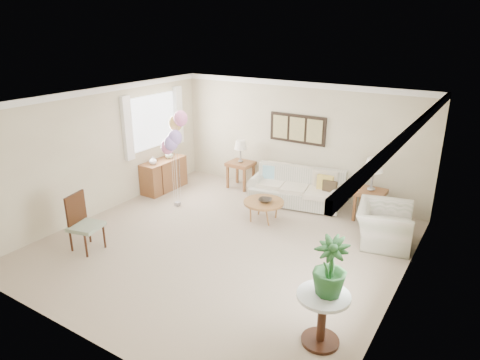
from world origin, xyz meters
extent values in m
plane|color=#A08E7A|center=(0.00, 0.00, 0.00)|extent=(6.00, 6.00, 0.00)
cube|color=beige|center=(0.00, 3.00, 1.30)|extent=(6.00, 0.04, 2.60)
cube|color=beige|center=(0.00, -3.00, 1.30)|extent=(6.00, 0.04, 2.60)
cube|color=beige|center=(-3.00, 0.00, 1.30)|extent=(0.04, 6.00, 2.60)
cube|color=beige|center=(3.00, 0.00, 1.30)|extent=(0.04, 6.00, 2.60)
cube|color=white|center=(0.00, 0.00, 2.59)|extent=(6.00, 6.00, 0.02)
cube|color=white|center=(0.00, 2.97, 2.54)|extent=(6.00, 0.06, 0.12)
cube|color=white|center=(-2.97, 0.00, 2.54)|extent=(0.06, 6.00, 0.12)
cube|color=white|center=(2.97, 0.00, 2.54)|extent=(0.06, 6.00, 0.12)
cube|color=white|center=(-2.98, 1.50, 1.65)|extent=(0.04, 1.40, 1.20)
cube|color=white|center=(-2.94, 0.65, 1.65)|extent=(0.10, 0.22, 1.40)
cube|color=white|center=(-2.94, 2.35, 1.65)|extent=(0.10, 0.22, 1.40)
cube|color=black|center=(0.00, 2.97, 1.55)|extent=(1.35, 0.04, 0.65)
cube|color=#8C8C59|center=(-0.42, 2.94, 1.55)|extent=(0.36, 0.02, 0.52)
cube|color=#8C8C59|center=(0.00, 2.94, 1.55)|extent=(0.36, 0.02, 0.52)
cube|color=#8C8C59|center=(0.42, 2.94, 1.55)|extent=(0.36, 0.02, 0.52)
cube|color=beige|center=(0.30, 2.36, 0.20)|extent=(2.08, 1.15, 0.32)
cube|color=beige|center=(0.30, 2.65, 0.55)|extent=(1.96, 0.56, 0.49)
cylinder|color=beige|center=(-0.64, 2.36, 0.40)|extent=(0.43, 0.84, 0.29)
cylinder|color=beige|center=(1.23, 2.36, 0.40)|extent=(0.43, 0.84, 0.29)
cube|color=beige|center=(-0.26, 2.32, 0.39)|extent=(0.64, 0.73, 0.11)
cube|color=beige|center=(0.30, 2.32, 0.39)|extent=(0.64, 0.73, 0.11)
cube|color=beige|center=(0.86, 2.32, 0.39)|extent=(0.64, 0.73, 0.11)
cube|color=#8BC9DC|center=(-0.40, 2.47, 0.59)|extent=(0.34, 0.11, 0.34)
cube|color=gold|center=(0.92, 2.47, 0.59)|extent=(0.34, 0.11, 0.34)
cube|color=#392C1D|center=(1.06, 2.40, 0.54)|extent=(0.30, 0.09, 0.30)
cube|color=beige|center=(0.30, 2.36, 0.02)|extent=(1.78, 0.71, 0.04)
cube|color=brown|center=(-1.28, 2.61, 0.60)|extent=(0.59, 0.54, 0.09)
cube|color=brown|center=(-1.52, 2.39, 0.28)|extent=(0.05, 0.05, 0.56)
cube|color=brown|center=(-1.05, 2.39, 0.28)|extent=(0.05, 0.05, 0.56)
cube|color=brown|center=(-1.52, 2.82, 0.28)|extent=(0.05, 0.05, 0.56)
cube|color=brown|center=(-1.05, 2.82, 0.28)|extent=(0.05, 0.05, 0.56)
cube|color=brown|center=(1.90, 2.43, 0.60)|extent=(0.59, 0.53, 0.09)
cube|color=brown|center=(1.67, 2.22, 0.28)|extent=(0.05, 0.05, 0.55)
cube|color=brown|center=(2.14, 2.22, 0.28)|extent=(0.05, 0.05, 0.55)
cube|color=brown|center=(1.67, 2.65, 0.28)|extent=(0.05, 0.05, 0.55)
cube|color=brown|center=(2.14, 2.65, 0.28)|extent=(0.05, 0.05, 0.55)
cylinder|color=gray|center=(-1.28, 2.61, 0.67)|extent=(0.13, 0.13, 0.05)
cylinder|color=gray|center=(-1.28, 2.61, 0.83)|extent=(0.04, 0.04, 0.27)
cone|color=silver|center=(-1.28, 2.61, 1.08)|extent=(0.31, 0.31, 0.22)
cylinder|color=gray|center=(1.90, 2.43, 0.67)|extent=(0.16, 0.16, 0.07)
cylinder|color=gray|center=(1.90, 2.43, 0.87)|extent=(0.04, 0.04, 0.33)
cone|color=silver|center=(1.90, 2.43, 1.17)|extent=(0.38, 0.38, 0.27)
cylinder|color=olive|center=(0.10, 1.27, 0.39)|extent=(0.82, 0.82, 0.05)
cylinder|color=olive|center=(0.30, 1.46, 0.18)|extent=(0.03, 0.03, 0.37)
cylinder|color=olive|center=(-0.09, 1.46, 0.18)|extent=(0.03, 0.03, 0.37)
cylinder|color=olive|center=(-0.09, 1.08, 0.18)|extent=(0.03, 0.03, 0.37)
cylinder|color=olive|center=(0.30, 1.08, 0.18)|extent=(0.03, 0.03, 0.37)
imported|color=#2B241C|center=(0.14, 1.26, 0.45)|extent=(0.32, 0.32, 0.07)
imported|color=beige|center=(2.41, 1.60, 0.35)|extent=(1.14, 1.25, 0.70)
cylinder|color=silver|center=(2.45, -1.47, 0.69)|extent=(0.66, 0.66, 0.04)
cylinder|color=black|center=(2.45, -1.47, 0.34)|extent=(0.11, 0.11, 0.66)
cylinder|color=black|center=(2.45, -1.47, 0.01)|extent=(0.48, 0.48, 0.01)
imported|color=#23542A|center=(2.49, -1.43, 1.08)|extent=(0.46, 0.46, 0.75)
cube|color=gray|center=(-1.93, -1.43, 0.45)|extent=(0.59, 0.59, 0.07)
cylinder|color=black|center=(-2.13, -1.63, 0.21)|extent=(0.04, 0.04, 0.41)
cylinder|color=black|center=(-1.74, -1.63, 0.21)|extent=(0.04, 0.04, 0.41)
cylinder|color=black|center=(-2.13, -1.24, 0.21)|extent=(0.04, 0.04, 0.41)
cylinder|color=black|center=(-1.74, -1.24, 0.21)|extent=(0.04, 0.04, 0.41)
cube|color=black|center=(-2.15, -1.43, 0.74)|extent=(0.14, 0.47, 0.54)
cube|color=brown|center=(-2.76, 1.50, 0.37)|extent=(0.45, 1.20, 0.74)
cube|color=black|center=(-2.75, 1.20, 0.37)|extent=(0.46, 0.02, 0.70)
cube|color=black|center=(-2.75, 1.80, 0.37)|extent=(0.46, 0.02, 0.70)
imported|color=white|center=(-2.74, 1.14, 0.83)|extent=(0.17, 0.17, 0.18)
imported|color=beige|center=(-2.74, 1.70, 0.84)|extent=(0.24, 0.24, 0.20)
cube|color=gray|center=(-1.86, 0.91, 0.04)|extent=(0.10, 0.10, 0.08)
ellipsoid|color=#FF84C7|center=(-2.01, 0.87, 1.33)|extent=(0.29, 0.29, 0.33)
cylinder|color=silver|center=(-1.94, 0.89, 0.62)|extent=(0.01, 0.01, 1.08)
ellipsoid|color=#AB8AEE|center=(-1.78, 0.85, 1.56)|extent=(0.29, 0.29, 0.33)
cylinder|color=silver|center=(-1.82, 0.88, 0.74)|extent=(0.01, 0.01, 1.31)
ellipsoid|color=#E0B75D|center=(-1.93, 1.06, 1.81)|extent=(0.29, 0.29, 0.33)
cylinder|color=silver|center=(-1.90, 0.98, 0.86)|extent=(0.01, 0.01, 1.56)
ellipsoid|color=#FF84C7|center=(-1.76, 1.03, 1.94)|extent=(0.29, 0.29, 0.33)
cylinder|color=silver|center=(-1.81, 0.97, 0.93)|extent=(0.01, 0.01, 1.69)
ellipsoid|color=#AB8AEE|center=(-1.84, 0.79, 1.46)|extent=(0.29, 0.29, 0.33)
cylinder|color=silver|center=(-1.85, 0.85, 0.69)|extent=(0.01, 0.01, 1.21)
camera|label=1|loc=(3.92, -5.69, 3.77)|focal=32.00mm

